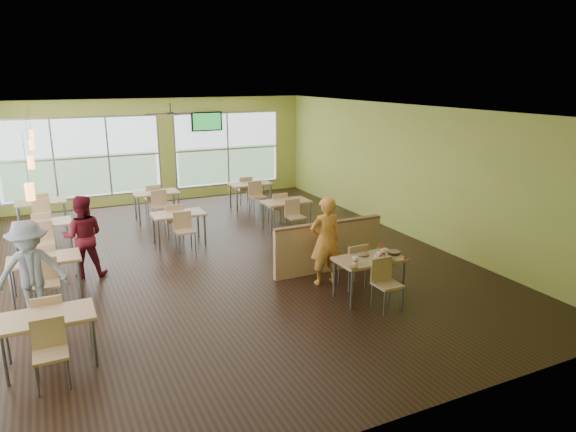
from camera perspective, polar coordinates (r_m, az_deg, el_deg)
The scene contains 20 objects.
room at distance 10.75m, azimuth -8.88°, elevation 3.02°, with size 12.00×12.04×3.20m.
window_bays at distance 13.37m, azimuth -23.75°, elevation 3.77°, with size 9.24×10.24×2.38m.
main_table at distance 9.24m, azimuth 9.02°, elevation -5.31°, with size 1.22×1.52×0.87m.
half_wall_divider at distance 10.43m, azimuth 4.50°, elevation -3.37°, with size 2.40×0.14×1.04m.
dining_tables at distance 12.38m, azimuth -15.67°, elevation -0.37°, with size 6.92×8.72×0.87m.
pendant_lights at distance 10.85m, azimuth -26.65°, elevation 6.27°, with size 0.11×7.31×0.86m.
ceiling_fan at distance 13.44m, azimuth -12.93°, elevation 11.07°, with size 1.25×1.25×0.29m.
tv_backwall at distance 16.73m, azimuth -9.02°, elevation 10.33°, with size 1.00×0.07×0.60m.
man_plaid at distance 9.69m, azimuth 4.18°, elevation -2.78°, with size 0.62×0.41×1.71m, color #D95B18.
patron_maroon at distance 10.81m, azimuth -21.81°, elevation -2.13°, with size 0.80×0.62×1.64m, color #5B0F19.
patron_grey at distance 9.19m, azimuth -26.64°, elevation -5.55°, with size 1.09×0.63×1.69m, color slate.
cup_blue at distance 8.85m, azimuth 7.48°, elevation -4.88°, with size 0.10×0.10×0.36m.
cup_yellow at distance 8.98m, azimuth 9.81°, elevation -4.69°, with size 0.09×0.09×0.34m.
cup_red_near at distance 9.19m, azimuth 10.16°, elevation -4.25°, with size 0.09×0.09×0.32m.
cup_red_far at distance 9.28m, azimuth 10.55°, elevation -4.05°, with size 0.10×0.10×0.36m.
food_basket at distance 9.45m, azimuth 11.67°, elevation -3.99°, with size 0.25×0.25×0.06m.
ketchup_cup at distance 9.29m, azimuth 12.91°, elevation -4.56°, with size 0.06×0.06×0.03m, color #B20C0F.
wrapper_left at distance 8.69m, azimuth 7.27°, elevation -5.62°, with size 0.16×0.15×0.04m, color olive.
wrapper_mid at distance 9.28m, azimuth 8.38°, elevation -4.24°, with size 0.21×0.19×0.05m, color olive.
wrapper_right at distance 9.11m, azimuth 11.49°, elevation -4.81°, with size 0.15×0.13×0.04m, color olive.
Camera 1 is at (-2.99, -10.08, 3.86)m, focal length 32.00 mm.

